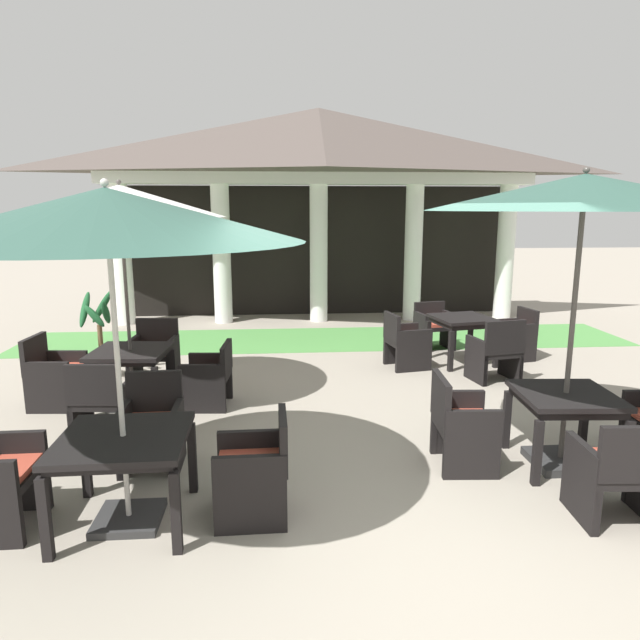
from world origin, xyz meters
TOP-DOWN VIEW (x-y plane):
  - ground_plane at (0.00, 0.00)m, footprint 60.00×60.00m
  - background_pavilion at (0.00, 8.37)m, footprint 9.54×2.69m
  - lawn_strip at (0.00, 6.49)m, footprint 11.34×1.98m
  - patio_table_near_foreground at (-2.12, 0.32)m, footprint 0.99×0.99m
  - patio_umbrella_near_foreground at (-2.12, 0.32)m, footprint 2.85×2.85m
  - patio_chair_near_foreground_north at (-2.14, 1.33)m, footprint 0.57×0.56m
  - patio_chair_near_foreground_east at (-1.11, 0.33)m, footprint 0.58×0.56m
  - patio_table_mid_left at (2.02, 4.68)m, footprint 1.00×1.00m
  - patio_chair_mid_left_west at (1.07, 4.49)m, footprint 0.68×0.66m
  - patio_chair_mid_left_east at (2.98, 4.86)m, footprint 0.67×0.64m
  - patio_chair_mid_left_south at (2.21, 3.71)m, footprint 0.73×0.65m
  - patio_chair_mid_left_north at (1.84, 5.63)m, footprint 0.68×0.61m
  - patio_table_mid_right at (-2.75, 3.06)m, footprint 0.96×0.96m
  - patio_umbrella_mid_right at (-2.75, 3.06)m, footprint 2.47×2.47m
  - patio_chair_mid_right_east at (-1.78, 2.98)m, footprint 0.60×0.64m
  - patio_chair_mid_right_north at (-2.68, 4.03)m, footprint 0.66×0.61m
  - patio_chair_mid_right_south at (-2.82, 2.08)m, footprint 0.63×0.59m
  - patio_chair_mid_right_west at (-3.72, 3.13)m, footprint 0.61×0.65m
  - patio_table_far_back at (1.82, 1.03)m, footprint 0.93×0.93m
  - patio_umbrella_far_back at (1.82, 1.03)m, footprint 2.83×2.83m
  - patio_chair_far_back_south at (1.75, 0.04)m, footprint 0.63×0.60m
  - patio_chair_far_back_west at (0.83, 1.10)m, footprint 0.57×0.65m
  - potted_palm_left_edge at (-3.51, 4.33)m, footprint 0.47×0.46m

SIDE VIEW (x-z plane):
  - ground_plane at x=0.00m, z-range 0.00..0.00m
  - lawn_strip at x=0.00m, z-range 0.00..0.01m
  - patio_chair_mid_right_east at x=-1.78m, z-range -0.02..0.79m
  - patio_chair_mid_left_east at x=2.98m, z-range -0.03..0.80m
  - patio_chair_near_foreground_east at x=-1.11m, z-range -0.03..0.83m
  - patio_chair_near_foreground_north at x=-2.14m, z-range -0.05..0.84m
  - patio_chair_mid_right_south at x=-2.82m, z-range -0.04..0.84m
  - patio_chair_mid_left_north at x=1.84m, z-range -0.01..0.81m
  - patio_chair_mid_left_west at x=1.07m, z-range -0.03..0.84m
  - patio_chair_far_back_south at x=1.75m, z-range -0.03..0.85m
  - patio_chair_mid_right_west at x=-3.72m, z-range -0.04..0.86m
  - patio_chair_far_back_west at x=0.83m, z-range -0.03..0.86m
  - patio_chair_mid_right_north at x=-2.68m, z-range -0.03..0.86m
  - potted_palm_left_edge at x=-3.51m, z-range -0.23..1.07m
  - patio_chair_mid_left_south at x=2.21m, z-range -0.04..0.88m
  - patio_table_mid_right at x=-2.75m, z-range 0.26..0.99m
  - patio_table_far_back at x=1.82m, z-range 0.26..1.00m
  - patio_table_near_foreground at x=-2.12m, z-range 0.27..1.01m
  - patio_table_mid_left at x=2.02m, z-range 0.27..1.03m
  - patio_umbrella_near_foreground at x=-2.12m, z-range 1.07..3.73m
  - patio_umbrella_mid_right at x=-2.75m, z-range 1.12..3.91m
  - patio_umbrella_far_back at x=1.82m, z-range 1.16..3.98m
  - background_pavilion at x=0.00m, z-range 1.20..5.68m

